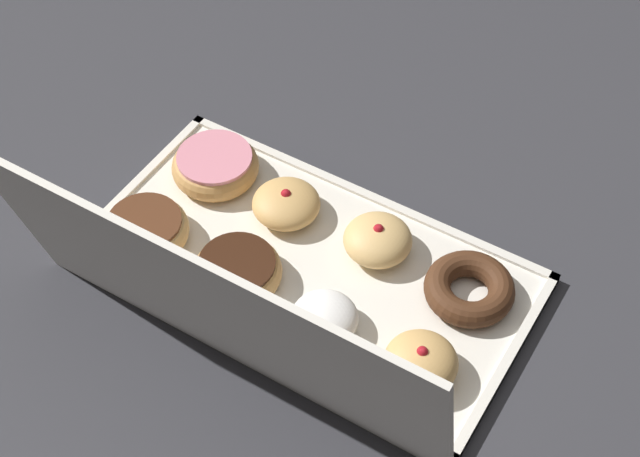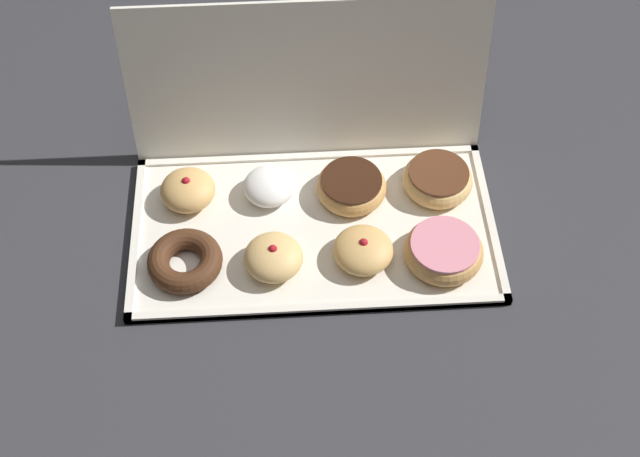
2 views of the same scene
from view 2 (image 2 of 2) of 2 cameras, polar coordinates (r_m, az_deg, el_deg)
The scene contains 11 objects.
ground_plane at distance 1.29m, azimuth -0.42°, elevation -0.19°, with size 3.00×3.00×0.00m, color #333338.
donut_box at distance 1.28m, azimuth -0.42°, elevation -0.05°, with size 0.57×0.30×0.01m.
box_lid_open at distance 1.31m, azimuth -0.90°, elevation 10.03°, with size 0.57×0.28×0.01m, color silver.
chocolate_cake_ring_donut_0 at distance 1.24m, azimuth -9.38°, elevation -2.24°, with size 0.11×0.11×0.03m.
jelly_filled_donut_1 at distance 1.22m, azimuth -3.26°, elevation -2.01°, with size 0.09×0.09×0.05m.
jelly_filled_donut_2 at distance 1.23m, azimuth 3.01°, elevation -1.50°, with size 0.09×0.09×0.05m.
pink_frosted_donut_3 at distance 1.24m, azimuth 8.60°, elevation -1.54°, with size 0.12×0.12×0.04m.
jelly_filled_donut_4 at distance 1.31m, azimuth -9.18°, elevation 2.66°, with size 0.09×0.09×0.05m.
powdered_filled_donut_5 at distance 1.30m, azimuth -3.58°, elevation 2.96°, with size 0.08×0.08×0.04m.
chocolate_frosted_donut_6 at distance 1.30m, azimuth 2.19°, elevation 2.95°, with size 0.11×0.11×0.04m.
chocolate_frosted_donut_7 at distance 1.33m, azimuth 8.19°, elevation 3.43°, with size 0.11×0.11×0.04m.
Camera 2 is at (-0.03, -0.75, 1.04)m, focal length 46.01 mm.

